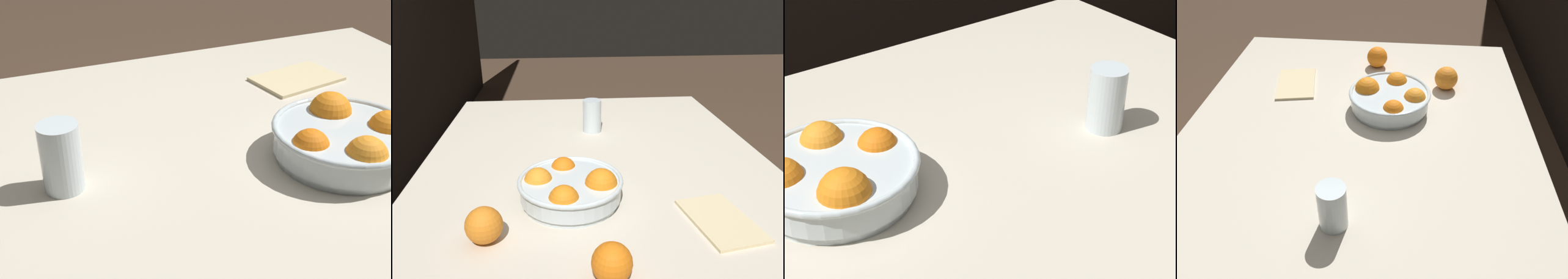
% 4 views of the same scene
% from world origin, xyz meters
% --- Properties ---
extents(dining_table, '(1.45, 1.10, 0.76)m').
position_xyz_m(dining_table, '(0.00, 0.00, 0.69)').
color(dining_table, beige).
rests_on(dining_table, ground_plane).
extents(fruit_bowl, '(0.27, 0.27, 0.10)m').
position_xyz_m(fruit_bowl, '(-0.22, 0.09, 0.80)').
color(fruit_bowl, silver).
rests_on(fruit_bowl, dining_table).
extents(juice_glass, '(0.07, 0.07, 0.12)m').
position_xyz_m(juice_glass, '(0.29, -0.01, 0.81)').
color(juice_glass, '#F4A314').
rests_on(juice_glass, dining_table).
extents(orange_loose_near_bowl, '(0.08, 0.08, 0.08)m').
position_xyz_m(orange_loose_near_bowl, '(-0.50, 0.03, 0.80)').
color(orange_loose_near_bowl, orange).
rests_on(orange_loose_near_bowl, dining_table).
extents(orange_loose_front, '(0.08, 0.08, 0.08)m').
position_xyz_m(orange_loose_front, '(-0.36, 0.29, 0.80)').
color(orange_loose_front, orange).
rests_on(orange_loose_front, dining_table).
extents(napkin, '(0.23, 0.17, 0.01)m').
position_xyz_m(napkin, '(-0.34, -0.26, 0.76)').
color(napkin, beige).
rests_on(napkin, dining_table).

